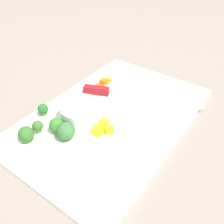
% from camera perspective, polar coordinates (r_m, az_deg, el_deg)
% --- Properties ---
extents(ground_plane, '(4.00, 4.00, 0.00)m').
position_cam_1_polar(ground_plane, '(0.64, 0.00, -1.54)').
color(ground_plane, gray).
extents(cutting_board, '(0.53, 0.35, 0.01)m').
position_cam_1_polar(cutting_board, '(0.63, 0.00, -1.13)').
color(cutting_board, white).
rests_on(cutting_board, ground_plane).
extents(prep_bowl, '(0.10, 0.10, 0.05)m').
position_cam_1_polar(prep_bowl, '(0.61, -7.36, -0.16)').
color(prep_bowl, white).
rests_on(prep_bowl, cutting_board).
extents(chef_knife, '(0.15, 0.32, 0.02)m').
position_cam_1_polar(chef_knife, '(0.69, 1.41, 4.29)').
color(chef_knife, silver).
rests_on(chef_knife, cutting_board).
extents(carrot_dice_0, '(0.01, 0.01, 0.01)m').
position_cam_1_polar(carrot_dice_0, '(0.72, -4.49, 5.25)').
color(carrot_dice_0, orange).
rests_on(carrot_dice_0, cutting_board).
extents(carrot_dice_1, '(0.02, 0.02, 0.02)m').
position_cam_1_polar(carrot_dice_1, '(0.75, -2.11, 7.09)').
color(carrot_dice_1, orange).
rests_on(carrot_dice_1, cutting_board).
extents(carrot_dice_2, '(0.02, 0.02, 0.01)m').
position_cam_1_polar(carrot_dice_2, '(0.76, -0.86, 7.44)').
color(carrot_dice_2, orange).
rests_on(carrot_dice_2, cutting_board).
extents(carrot_dice_3, '(0.02, 0.02, 0.01)m').
position_cam_1_polar(carrot_dice_3, '(0.74, -3.45, 6.17)').
color(carrot_dice_3, orange).
rests_on(carrot_dice_3, cutting_board).
extents(carrot_dice_4, '(0.02, 0.02, 0.01)m').
position_cam_1_polar(carrot_dice_4, '(0.71, -3.93, 4.91)').
color(carrot_dice_4, orange).
rests_on(carrot_dice_4, cutting_board).
extents(carrot_dice_5, '(0.02, 0.02, 0.01)m').
position_cam_1_polar(carrot_dice_5, '(0.75, -1.25, 6.93)').
color(carrot_dice_5, orange).
rests_on(carrot_dice_5, cutting_board).
extents(pepper_dice_0, '(0.03, 0.03, 0.02)m').
position_cam_1_polar(pepper_dice_0, '(0.58, -2.23, -3.63)').
color(pepper_dice_0, yellow).
rests_on(pepper_dice_0, cutting_board).
extents(pepper_dice_1, '(0.02, 0.02, 0.02)m').
position_cam_1_polar(pepper_dice_1, '(0.57, -3.34, -4.44)').
color(pepper_dice_1, yellow).
rests_on(pepper_dice_1, cutting_board).
extents(pepper_dice_2, '(0.03, 0.02, 0.02)m').
position_cam_1_polar(pepper_dice_2, '(0.58, -0.60, -4.26)').
color(pepper_dice_2, yellow).
rests_on(pepper_dice_2, cutting_board).
extents(pepper_dice_3, '(0.03, 0.03, 0.02)m').
position_cam_1_polar(pepper_dice_3, '(0.60, -1.89, -2.36)').
color(pepper_dice_3, yellow).
rests_on(pepper_dice_3, cutting_board).
extents(broccoli_floret_0, '(0.03, 0.03, 0.03)m').
position_cam_1_polar(broccoli_floret_0, '(0.60, -17.02, -3.19)').
color(broccoli_floret_0, '#80B36B').
rests_on(broccoli_floret_0, cutting_board).
extents(broccoli_floret_1, '(0.04, 0.04, 0.04)m').
position_cam_1_polar(broccoli_floret_1, '(0.56, -10.77, -4.46)').
color(broccoli_floret_1, '#95C160').
rests_on(broccoli_floret_1, cutting_board).
extents(broccoli_floret_2, '(0.03, 0.03, 0.04)m').
position_cam_1_polar(broccoli_floret_2, '(0.58, -12.86, -3.07)').
color(broccoli_floret_2, '#83B558').
rests_on(broccoli_floret_2, cutting_board).
extents(broccoli_floret_3, '(0.04, 0.04, 0.04)m').
position_cam_1_polar(broccoli_floret_3, '(0.58, -19.46, -4.94)').
color(broccoli_floret_3, '#8AAC6B').
rests_on(broccoli_floret_3, cutting_board).
extents(broccoli_floret_4, '(0.03, 0.03, 0.03)m').
position_cam_1_polar(broccoli_floret_4, '(0.64, -15.87, 0.62)').
color(broccoli_floret_4, '#8FAF59').
rests_on(broccoli_floret_4, cutting_board).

